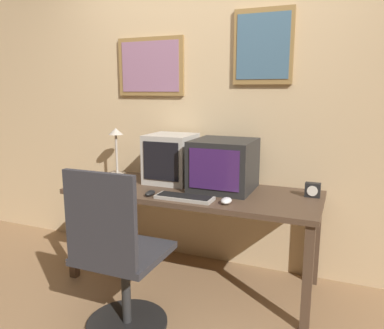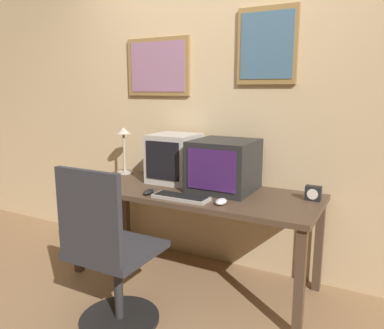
% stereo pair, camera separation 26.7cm
% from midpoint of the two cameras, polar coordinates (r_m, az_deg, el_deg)
% --- Properties ---
extents(wall_back, '(8.00, 0.08, 2.60)m').
position_cam_midpoint_polar(wall_back, '(3.04, 6.40, 8.86)').
color(wall_back, '#D1B284').
rests_on(wall_back, ground_plane).
extents(desk, '(1.83, 0.70, 0.71)m').
position_cam_midpoint_polar(desk, '(2.76, 2.78, -5.40)').
color(desk, '#4C3828').
rests_on(desk, ground_plane).
extents(monitor_left, '(0.35, 0.36, 0.38)m').
position_cam_midpoint_polar(monitor_left, '(2.95, -0.13, 0.97)').
color(monitor_left, '#B7B2A8').
rests_on(monitor_left, desk).
extents(monitor_right, '(0.43, 0.44, 0.37)m').
position_cam_midpoint_polar(monitor_right, '(2.72, 7.72, -0.17)').
color(monitor_right, black).
rests_on(monitor_right, desk).
extents(keyboard_main, '(0.39, 0.14, 0.03)m').
position_cam_midpoint_polar(keyboard_main, '(2.51, 1.35, -5.04)').
color(keyboard_main, '#A8A399').
rests_on(keyboard_main, desk).
extents(mouse_near_keyboard, '(0.07, 0.11, 0.04)m').
position_cam_midpoint_polar(mouse_near_keyboard, '(2.41, 7.65, -5.67)').
color(mouse_near_keyboard, silver).
rests_on(mouse_near_keyboard, desk).
extents(mouse_far_corner, '(0.06, 0.11, 0.03)m').
position_cam_midpoint_polar(mouse_far_corner, '(2.62, -3.74, -4.24)').
color(mouse_far_corner, black).
rests_on(mouse_far_corner, desk).
extents(desk_clock, '(0.10, 0.06, 0.10)m').
position_cam_midpoint_polar(desk_clock, '(2.64, 20.79, -4.15)').
color(desk_clock, black).
rests_on(desk_clock, desk).
extents(desk_lamp, '(0.14, 0.14, 0.40)m').
position_cam_midpoint_polar(desk_lamp, '(3.27, -8.06, 3.27)').
color(desk_lamp, '#B2A899').
rests_on(desk_lamp, desk).
extents(office_chair, '(0.50, 0.50, 1.02)m').
position_cam_midpoint_polar(office_chair, '(2.31, -9.18, -14.34)').
color(office_chair, black).
rests_on(office_chair, ground_plane).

